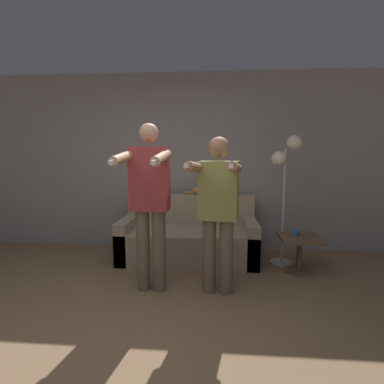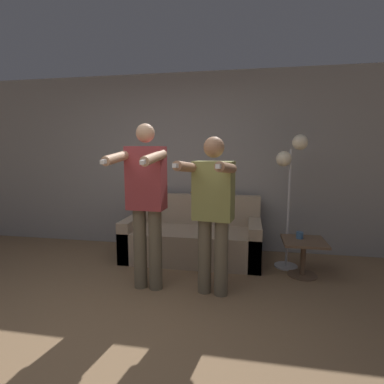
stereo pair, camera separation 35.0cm
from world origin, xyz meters
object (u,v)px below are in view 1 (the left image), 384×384
Objects in this scene: couch at (189,239)px; person_right at (218,206)px; person_left at (150,198)px; side_table at (300,246)px; floor_lamp at (286,167)px; cup at (295,232)px; cat at (206,190)px.

person_right is at bearing -68.93° from couch.
person_right is at bearing 2.58° from person_left.
person_right reaches higher than side_table.
person_left reaches higher than floor_lamp.
person_left is 3.60× the size of side_table.
person_right is at bearing -143.41° from cup.
cat is (-0.17, 1.31, -0.01)m from person_right.
couch is 22.05× the size of cup.
cat is at bearing 53.74° from couch.
cat is at bearing 152.52° from cup.
cat is at bearing 150.94° from side_table.
cat reaches higher than cup.
person_right is (0.70, -0.00, -0.07)m from person_left.
person_left is 1.95m from side_table.
side_table is (1.70, 0.65, -0.68)m from person_left.
side_table is (0.15, -0.25, -0.95)m from floor_lamp.
cat is (0.22, 0.30, 0.64)m from couch.
floor_lamp is (0.86, 0.90, 0.34)m from person_right.
side_table is at bearing -57.47° from cup.
person_left reaches higher than person_right.
floor_lamp reaches higher than person_right.
person_left reaches higher than cup.
person_left is 1.41m from cat.
floor_lamp reaches higher than couch.
floor_lamp is at bearing 55.80° from person_right.
floor_lamp is (1.24, -0.10, 0.99)m from couch.
person_right is 1.35m from side_table.
cat is 0.31× the size of floor_lamp.
floor_lamp is at bearing 121.23° from side_table.
couch is at bearing 175.21° from floor_lamp.
side_table is (1.17, -0.65, -0.60)m from cat.
person_left is 3.41× the size of cat.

